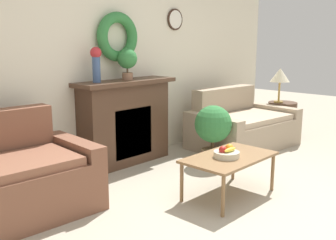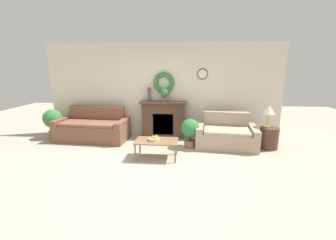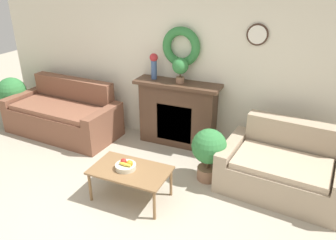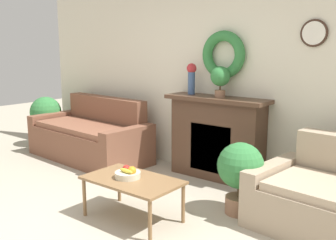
# 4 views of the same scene
# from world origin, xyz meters

# --- Properties ---
(ground_plane) EXTENTS (16.00, 16.00, 0.00)m
(ground_plane) POSITION_xyz_m (0.00, 0.00, 0.00)
(ground_plane) COLOR #ADA38E
(wall_back) EXTENTS (6.80, 0.20, 2.70)m
(wall_back) POSITION_xyz_m (0.00, 2.42, 1.36)
(wall_back) COLOR beige
(wall_back) RESTS_ON ground_plane
(fireplace) EXTENTS (1.36, 0.41, 1.07)m
(fireplace) POSITION_xyz_m (0.04, 2.22, 0.54)
(fireplace) COLOR #4C3323
(fireplace) RESTS_ON ground_plane
(couch_left) EXTENTS (2.02, 1.02, 0.92)m
(couch_left) POSITION_xyz_m (-1.93, 1.81, 0.33)
(couch_left) COLOR brown
(couch_left) RESTS_ON ground_plane
(loveseat_right) EXTENTS (1.61, 1.14, 0.84)m
(loveseat_right) POSITION_xyz_m (1.76, 1.61, 0.29)
(loveseat_right) COLOR tan
(loveseat_right) RESTS_ON ground_plane
(coffee_table) EXTENTS (0.96, 0.57, 0.42)m
(coffee_table) POSITION_xyz_m (0.05, 0.64, 0.38)
(coffee_table) COLOR olive
(coffee_table) RESTS_ON ground_plane
(fruit_bowl) EXTENTS (0.26, 0.26, 0.12)m
(fruit_bowl) POSITION_xyz_m (-0.00, 0.64, 0.46)
(fruit_bowl) COLOR beige
(fruit_bowl) RESTS_ON coffee_table
(side_table_by_loveseat) EXTENTS (0.46, 0.46, 0.55)m
(side_table_by_loveseat) POSITION_xyz_m (2.81, 1.51, 0.27)
(side_table_by_loveseat) COLOR #4C3323
(side_table_by_loveseat) RESTS_ON ground_plane
(table_lamp) EXTENTS (0.31, 0.31, 0.56)m
(table_lamp) POSITION_xyz_m (2.75, 1.56, 0.98)
(table_lamp) COLOR #B28E42
(table_lamp) RESTS_ON side_table_by_loveseat
(vase_on_mantel_left) EXTENTS (0.13, 0.13, 0.41)m
(vase_on_mantel_left) POSITION_xyz_m (-0.37, 2.23, 1.30)
(vase_on_mantel_left) COLOR #3D5684
(vase_on_mantel_left) RESTS_ON fireplace
(potted_plant_on_mantel) EXTENTS (0.25, 0.25, 0.38)m
(potted_plant_on_mantel) POSITION_xyz_m (0.08, 2.21, 1.31)
(potted_plant_on_mantel) COLOR #8E664C
(potted_plant_on_mantel) RESTS_ON fireplace
(potted_plant_floor_by_couch) EXTENTS (0.53, 0.53, 0.85)m
(potted_plant_floor_by_couch) POSITION_xyz_m (-3.14, 1.86, 0.53)
(potted_plant_floor_by_couch) COLOR #8E664C
(potted_plant_floor_by_couch) RESTS_ON ground_plane
(potted_plant_floor_by_loveseat) EXTENTS (0.47, 0.47, 0.75)m
(potted_plant_floor_by_loveseat) POSITION_xyz_m (0.81, 1.42, 0.46)
(potted_plant_floor_by_loveseat) COLOR #8E664C
(potted_plant_floor_by_loveseat) RESTS_ON ground_plane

